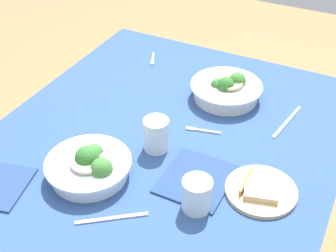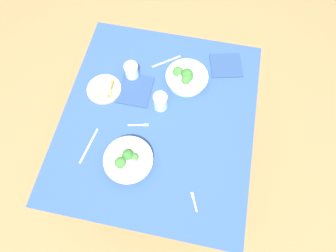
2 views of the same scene
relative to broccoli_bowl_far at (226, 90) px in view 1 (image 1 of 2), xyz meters
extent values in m
cube|color=#2D4C84|center=(0.27, -0.09, -0.04)|extent=(1.15, 1.03, 0.01)
cube|color=tan|center=(0.27, -0.09, -0.05)|extent=(1.12, 0.99, 0.02)
cylinder|color=tan|center=(-0.20, -0.49, -0.43)|extent=(0.07, 0.07, 0.73)
cylinder|color=tan|center=(-0.20, 0.31, -0.43)|extent=(0.07, 0.07, 0.73)
cylinder|color=silver|center=(0.00, 0.00, -0.01)|extent=(0.22, 0.22, 0.05)
cylinder|color=silver|center=(0.00, 0.00, 0.02)|extent=(0.24, 0.24, 0.01)
sphere|color=#33702D|center=(0.02, 0.00, 0.03)|extent=(0.06, 0.06, 0.06)
sphere|color=#3D7A33|center=(0.02, -0.03, 0.02)|extent=(0.04, 0.04, 0.04)
sphere|color=#3D7A33|center=(-0.03, 0.03, 0.03)|extent=(0.06, 0.06, 0.06)
cylinder|color=beige|center=(0.00, 0.01, 0.03)|extent=(0.09, 0.09, 0.01)
cylinder|color=white|center=(0.53, -0.20, -0.01)|extent=(0.21, 0.21, 0.04)
cylinder|color=white|center=(0.53, -0.20, 0.01)|extent=(0.24, 0.24, 0.01)
sphere|color=#3D7A33|center=(0.54, -0.15, 0.02)|extent=(0.06, 0.06, 0.06)
sphere|color=#33702D|center=(0.52, -0.21, 0.03)|extent=(0.05, 0.05, 0.05)
sphere|color=#33702D|center=(0.52, -0.20, 0.03)|extent=(0.05, 0.05, 0.05)
sphere|color=#33702D|center=(0.53, -0.20, 0.03)|extent=(0.07, 0.07, 0.07)
sphere|color=#3D7A33|center=(0.50, -0.20, 0.02)|extent=(0.05, 0.05, 0.05)
cylinder|color=beige|center=(0.54, -0.19, 0.03)|extent=(0.09, 0.09, 0.01)
cylinder|color=#D6B27A|center=(0.38, 0.24, -0.03)|extent=(0.19, 0.19, 0.01)
cube|color=#CCB284|center=(0.38, 0.24, -0.01)|extent=(0.12, 0.11, 0.02)
cube|color=#9E703D|center=(0.38, 0.20, -0.01)|extent=(0.10, 0.01, 0.02)
cylinder|color=silver|center=(0.50, 0.11, 0.01)|extent=(0.08, 0.08, 0.09)
cylinder|color=silver|center=(0.34, -0.09, 0.02)|extent=(0.08, 0.08, 0.10)
cube|color=#B7B7BC|center=(0.20, 0.02, -0.03)|extent=(0.03, 0.08, 0.00)
cube|color=#B7B7BC|center=(0.21, -0.04, -0.03)|extent=(0.02, 0.03, 0.00)
cube|color=#B7B7BC|center=(-0.14, -0.36, -0.03)|extent=(0.06, 0.03, 0.00)
cube|color=#B7B7BC|center=(-0.10, -0.34, -0.03)|extent=(0.03, 0.02, 0.00)
cube|color=#B7B7BC|center=(0.63, -0.06, -0.03)|extent=(0.12, 0.15, 0.00)
cube|color=#B7B7BC|center=(0.04, 0.22, -0.03)|extent=(0.20, 0.04, 0.00)
cube|color=navy|center=(0.41, 0.07, -0.03)|extent=(0.20, 0.18, 0.01)
camera|label=1|loc=(1.25, 0.41, 0.84)|focal=48.74mm
camera|label=2|loc=(-0.33, -0.27, 1.32)|focal=29.68mm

